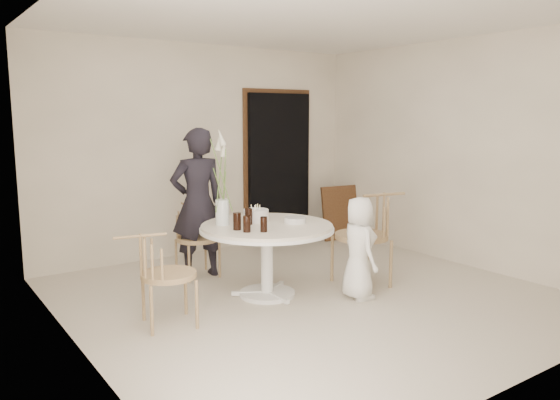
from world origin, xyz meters
TOP-DOWN VIEW (x-y plane):
  - ground at (0.00, 0.00)m, footprint 4.50×4.50m
  - room_shell at (0.00, 0.00)m, footprint 4.50×4.50m
  - doorway at (1.15, 2.19)m, footprint 1.00×0.10m
  - door_trim at (1.15, 2.23)m, footprint 1.12×0.03m
  - table at (-0.35, 0.25)m, footprint 1.33×1.33m
  - picture_frame at (1.95, 1.76)m, footprint 0.61×0.25m
  - chair_far at (-0.61, 1.38)m, footprint 0.46×0.49m
  - chair_right at (0.81, -0.05)m, footprint 0.65×0.62m
  - chair_left at (-1.58, 0.11)m, footprint 0.54×0.51m
  - girl at (-0.60, 1.26)m, footprint 0.65×0.47m
  - boy at (0.35, -0.33)m, footprint 0.44×0.56m
  - birthday_cake at (-0.36, 0.44)m, footprint 0.26×0.26m
  - cola_tumbler_a at (-0.70, 0.06)m, footprint 0.08×0.08m
  - cola_tumbler_b at (-0.57, -0.02)m, footprint 0.08×0.08m
  - cola_tumbler_c at (-0.72, 0.20)m, footprint 0.09×0.09m
  - cola_tumbler_d at (-0.50, 0.36)m, footprint 0.09×0.09m
  - plate_stack at (-0.07, 0.16)m, footprint 0.28×0.28m
  - flower_vase at (-0.72, 0.49)m, footprint 0.13×0.13m

SIDE VIEW (x-z plane):
  - ground at x=0.00m, z-range 0.00..0.00m
  - picture_frame at x=1.95m, z-range 0.00..0.78m
  - boy at x=0.35m, z-range 0.00..1.01m
  - chair_far at x=-0.61m, z-range 0.12..0.91m
  - chair_left at x=-1.58m, z-range 0.12..0.95m
  - table at x=-0.35m, z-range 0.25..0.98m
  - chair_right at x=0.81m, z-range 0.14..1.13m
  - plate_stack at x=-0.07m, z-range 0.73..0.79m
  - birthday_cake at x=-0.36m, z-range 0.71..0.88m
  - cola_tumbler_b at x=-0.57m, z-range 0.73..0.87m
  - cola_tumbler_a at x=-0.70m, z-range 0.73..0.88m
  - cola_tumbler_d at x=-0.50m, z-range 0.73..0.89m
  - cola_tumbler_c at x=-0.72m, z-range 0.73..0.89m
  - girl at x=-0.60m, z-range 0.00..1.66m
  - doorway at x=1.15m, z-range 0.00..2.10m
  - flower_vase at x=-0.72m, z-range 0.59..1.53m
  - door_trim at x=1.15m, z-range 0.00..2.22m
  - room_shell at x=0.00m, z-range -0.63..3.87m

